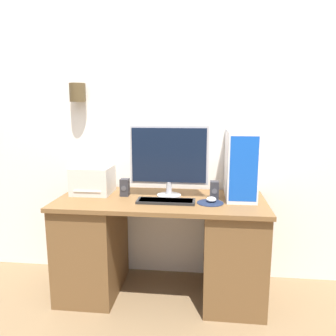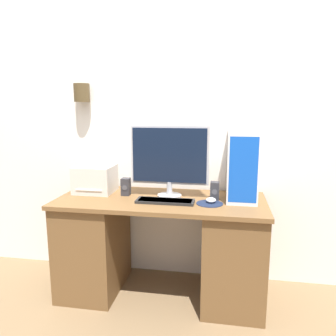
{
  "view_description": "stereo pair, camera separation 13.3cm",
  "coord_description": "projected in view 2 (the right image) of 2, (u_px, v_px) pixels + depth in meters",
  "views": [
    {
      "loc": [
        0.31,
        -1.94,
        1.4
      ],
      "look_at": [
        0.05,
        0.32,
        0.98
      ],
      "focal_mm": 35.0,
      "sensor_mm": 36.0,
      "label": 1
    },
    {
      "loc": [
        0.44,
        -1.92,
        1.4
      ],
      "look_at": [
        0.05,
        0.32,
        0.98
      ],
      "focal_mm": 35.0,
      "sensor_mm": 36.0,
      "label": 2
    }
  ],
  "objects": [
    {
      "name": "mousepad",
      "position": [
        210.0,
        204.0,
        2.24
      ],
      "size": [
        0.18,
        0.18,
        0.0
      ],
      "color": "#19233D",
      "rests_on": "desk"
    },
    {
      "name": "speaker_left",
      "position": [
        126.0,
        187.0,
        2.45
      ],
      "size": [
        0.06,
        0.07,
        0.13
      ],
      "color": "#2D2D33",
      "rests_on": "desk"
    },
    {
      "name": "mouse",
      "position": [
        211.0,
        200.0,
        2.26
      ],
      "size": [
        0.07,
        0.08,
        0.03
      ],
      "color": "silver",
      "rests_on": "mousepad"
    },
    {
      "name": "computer_tower",
      "position": [
        242.0,
        165.0,
        2.34
      ],
      "size": [
        0.21,
        0.42,
        0.49
      ],
      "color": "white",
      "rests_on": "desk"
    },
    {
      "name": "printer",
      "position": [
        95.0,
        179.0,
        2.53
      ],
      "size": [
        0.29,
        0.26,
        0.21
      ],
      "color": "beige",
      "rests_on": "desk"
    },
    {
      "name": "ground_plane",
      "position": [
        152.0,
        319.0,
        2.19
      ],
      "size": [
        12.0,
        12.0,
        0.0
      ],
      "primitive_type": "plane",
      "color": "brown"
    },
    {
      "name": "keyboard",
      "position": [
        165.0,
        201.0,
        2.27
      ],
      "size": [
        0.4,
        0.13,
        0.02
      ],
      "color": "black",
      "rests_on": "desk"
    },
    {
      "name": "wall_back",
      "position": [
        169.0,
        113.0,
        2.61
      ],
      "size": [
        6.4,
        0.18,
        2.7
      ],
      "color": "white",
      "rests_on": "ground_plane"
    },
    {
      "name": "monitor",
      "position": [
        170.0,
        158.0,
        2.36
      ],
      "size": [
        0.57,
        0.18,
        0.52
      ],
      "color": "#B7B7BC",
      "rests_on": "desk"
    },
    {
      "name": "speaker_right",
      "position": [
        215.0,
        191.0,
        2.33
      ],
      "size": [
        0.06,
        0.07,
        0.13
      ],
      "color": "#2D2D33",
      "rests_on": "desk"
    },
    {
      "name": "desk",
      "position": [
        161.0,
        246.0,
        2.43
      ],
      "size": [
        1.5,
        0.63,
        0.75
      ],
      "color": "brown",
      "rests_on": "ground_plane"
    }
  ]
}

